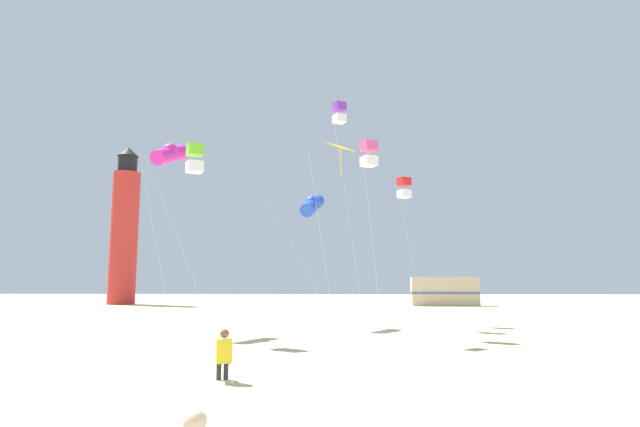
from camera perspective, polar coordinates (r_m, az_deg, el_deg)
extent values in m
sphere|color=beige|center=(4.69, -13.44, -21.10)|extent=(0.20, 0.20, 0.20)
cube|color=yellow|center=(12.24, -10.36, -14.47)|extent=(0.39, 0.31, 0.52)
sphere|color=brown|center=(12.20, -10.32, -12.70)|extent=(0.20, 0.20, 0.20)
cylinder|color=#2D2D38|center=(12.46, -10.08, -15.47)|extent=(0.23, 0.38, 0.13)
cylinder|color=#2D2D38|center=(12.65, -10.17, -16.40)|extent=(0.11, 0.11, 0.42)
cylinder|color=#2D2D38|center=(12.44, -10.84, -15.46)|extent=(0.23, 0.38, 0.13)
cylinder|color=#2D2D38|center=(12.64, -10.92, -16.39)|extent=(0.11, 0.11, 0.42)
cylinder|color=silver|center=(20.40, 0.16, -2.87)|extent=(1.20, 1.54, 7.70)
cube|color=yellow|center=(21.62, 2.26, 7.22)|extent=(1.22, 1.22, 0.40)
cylinder|color=yellow|center=(21.47, 2.26, 5.55)|extent=(0.04, 0.04, 1.10)
cylinder|color=silver|center=(19.66, -14.96, -3.28)|extent=(3.09, 0.03, 7.13)
cube|color=#72D12D|center=(21.74, -13.40, 6.73)|extent=(0.82, 0.82, 0.44)
cube|color=white|center=(21.58, -13.46, 4.93)|extent=(0.82, 0.82, 0.44)
cylinder|color=silver|center=(23.90, -17.44, -2.77)|extent=(1.94, 0.38, 8.07)
cylinder|color=#D826A5|center=(25.37, -15.94, 6.14)|extent=(1.16, 2.58, 1.48)
sphere|color=#D826A5|center=(25.40, -15.93, 6.47)|extent=(0.76, 0.76, 0.76)
cylinder|color=silver|center=(28.74, 9.83, -4.33)|extent=(1.51, 0.43, 7.50)
cube|color=red|center=(29.96, 9.09, 3.44)|extent=(0.82, 0.82, 0.44)
cube|color=white|center=(29.84, 9.12, 2.12)|extent=(0.82, 0.82, 0.44)
cylinder|color=silver|center=(25.33, -1.93, -5.50)|extent=(3.45, 0.77, 6.19)
cylinder|color=blue|center=(27.29, -0.82, 0.86)|extent=(1.22, 2.59, 1.48)
sphere|color=blue|center=(27.32, -0.82, 1.17)|extent=(0.76, 0.76, 0.76)
cylinder|color=silver|center=(22.62, 5.69, -3.04)|extent=(0.77, 0.18, 7.90)
cube|color=#E54C8C|center=(23.71, 5.31, 7.31)|extent=(0.82, 0.82, 0.44)
cube|color=white|center=(23.54, 5.33, 5.66)|extent=(0.82, 0.82, 0.44)
cylinder|color=silver|center=(27.57, 3.06, -0.04)|extent=(1.67, 0.89, 11.58)
cube|color=purple|center=(29.80, 2.11, 11.52)|extent=(0.82, 0.82, 0.44)
cube|color=white|center=(29.58, 2.11, 10.23)|extent=(0.82, 0.82, 0.44)
cylinder|color=red|center=(59.38, -20.49, -2.44)|extent=(2.80, 2.80, 14.00)
cylinder|color=black|center=(60.54, -20.14, 5.02)|extent=(2.00, 2.00, 1.80)
cone|color=black|center=(60.85, -20.08, 6.31)|extent=(2.20, 2.20, 1.00)
cube|color=#C6B28C|center=(53.42, 13.33, -8.21)|extent=(6.49, 2.55, 2.80)
cube|color=#4C608C|center=(53.42, 13.33, -8.36)|extent=(6.53, 2.60, 0.24)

